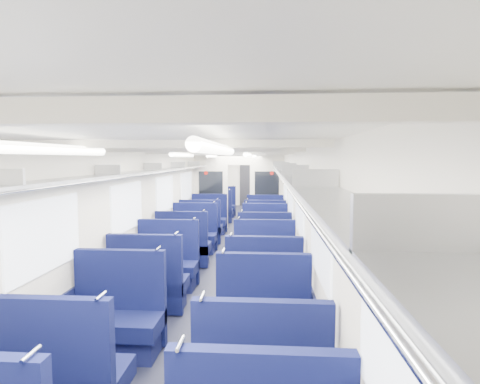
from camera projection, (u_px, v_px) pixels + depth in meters
floor at (230, 251)px, 9.08m from camera, size 2.80×18.00×0.01m
ceiling at (230, 152)px, 8.88m from camera, size 2.80×18.00×0.01m
wall_left at (171, 202)px, 9.07m from camera, size 0.02×18.00×2.35m
dado_left at (172, 236)px, 9.15m from camera, size 0.03×17.90×0.70m
wall_right at (290, 203)px, 8.88m from camera, size 0.02×18.00×2.35m
dado_right at (289, 238)px, 8.96m from camera, size 0.03×17.90×0.70m
wall_far at (248, 180)px, 17.92m from camera, size 2.80×0.02×2.35m
luggage_rack_left at (178, 168)px, 8.99m from camera, size 0.36×17.40×0.18m
luggage_rack_right at (282, 168)px, 8.83m from camera, size 0.36×17.40×0.18m
windows at (228, 194)px, 8.50m from camera, size 2.78×15.60×0.75m
ceiling_fittings at (228, 154)px, 8.62m from camera, size 2.70×16.06×0.11m
end_door at (248, 184)px, 17.88m from camera, size 0.75×0.06×2.00m
bulkhead at (239, 189)px, 11.98m from camera, size 2.80×0.10×2.35m
seat_4 at (58, 384)px, 3.12m from camera, size 1.06×0.59×1.18m
seat_6 at (117, 321)px, 4.33m from camera, size 1.06×0.59×1.18m
seat_7 at (263, 327)px, 4.17m from camera, size 1.06×0.59×1.18m
seat_8 at (149, 286)px, 5.51m from camera, size 1.06×0.59×1.18m
seat_9 at (264, 289)px, 5.38m from camera, size 1.06×0.59×1.18m
seat_10 at (167, 266)px, 6.52m from camera, size 1.06×0.59×1.18m
seat_11 at (264, 267)px, 6.51m from camera, size 1.06×0.59×1.18m
seat_12 at (183, 248)px, 7.83m from camera, size 1.06×0.59×1.18m
seat_13 at (265, 250)px, 7.70m from camera, size 1.06×0.59×1.18m
seat_14 at (194, 237)px, 9.00m from camera, size 1.06×0.59×1.18m
seat_15 at (265, 238)px, 8.89m from camera, size 1.06×0.59×1.18m
seat_16 at (201, 229)px, 9.93m from camera, size 1.06×0.59×1.18m
seat_17 at (265, 230)px, 9.87m from camera, size 1.06×0.59×1.18m
seat_18 at (209, 221)px, 11.27m from camera, size 1.06×0.59×1.18m
seat_19 at (265, 223)px, 10.98m from camera, size 1.06×0.59×1.18m
seat_20 at (217, 212)px, 13.13m from camera, size 1.06×0.59×1.18m
seat_21 at (265, 212)px, 13.08m from camera, size 1.06×0.59×1.18m
seat_22 at (221, 207)px, 14.45m from camera, size 1.06×0.59×1.18m
seat_23 at (265, 208)px, 14.22m from camera, size 1.06×0.59×1.18m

